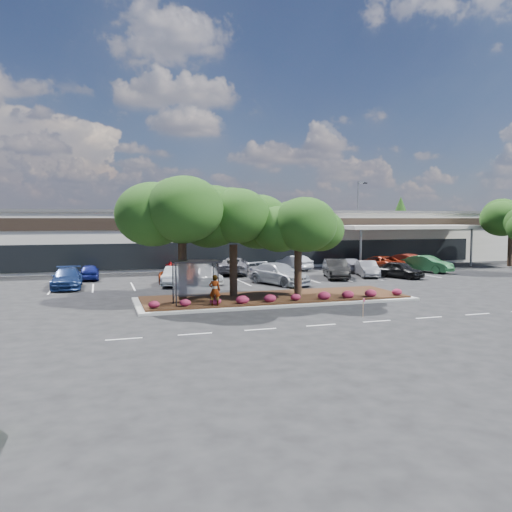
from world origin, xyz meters
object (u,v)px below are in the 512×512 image
object	(u,v)px
survey_stake	(363,305)
car_1	(175,276)
light_pole	(358,226)
car_0	(67,278)

from	to	relation	value
survey_stake	car_1	distance (m)	17.92
light_pole	car_0	xyz separation A→B (m)	(-32.80, -13.95, -3.61)
light_pole	car_1	world-z (taller)	light_pole
car_0	car_1	xyz separation A→B (m)	(8.19, -0.83, -0.03)
survey_stake	car_1	world-z (taller)	car_1
survey_stake	light_pole	bearing A→B (deg)	61.51
light_pole	survey_stake	size ratio (longest dim) A/B	9.49
light_pole	survey_stake	distance (m)	35.34
survey_stake	car_1	bearing A→B (deg)	115.99
light_pole	car_0	distance (m)	35.83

